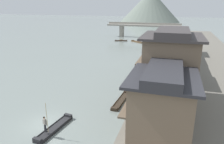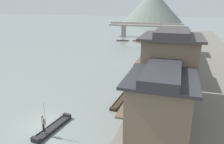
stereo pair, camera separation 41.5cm
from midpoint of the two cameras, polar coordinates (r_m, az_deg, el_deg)
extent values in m
plane|color=gray|center=(23.89, -17.22, -13.16)|extent=(400.00, 400.00, 0.00)
cube|color=#6B665B|center=(48.10, 22.51, 2.37)|extent=(18.00, 110.00, 0.59)
cube|color=#232326|center=(22.70, -15.04, -14.31)|extent=(1.53, 5.12, 0.27)
cube|color=#232326|center=(24.16, -11.51, -11.23)|extent=(0.90, 0.46, 0.24)
cube|color=#232326|center=(21.12, -19.28, -16.58)|extent=(0.90, 0.46, 0.24)
cube|color=#232326|center=(22.86, -15.96, -13.63)|extent=(0.59, 4.52, 0.08)
cube|color=#232326|center=(22.36, -14.16, -14.24)|extent=(0.59, 4.52, 0.08)
cube|color=black|center=(21.79, -17.28, -14.74)|extent=(0.18, 0.24, 0.05)
cylinder|color=#232328|center=(21.56, -17.48, -13.85)|extent=(0.11, 0.11, 0.78)
cube|color=black|center=(21.66, -17.02, -14.93)|extent=(0.18, 0.24, 0.05)
cylinder|color=#232328|center=(21.42, -17.21, -14.03)|extent=(0.11, 0.11, 0.78)
cube|color=gray|center=(21.17, -17.51, -12.44)|extent=(0.37, 0.31, 0.52)
cylinder|color=gray|center=(21.39, -17.66, -12.34)|extent=(0.08, 0.08, 0.56)
cylinder|color=gray|center=(21.07, -17.04, -12.76)|extent=(0.08, 0.08, 0.56)
sphere|color=tan|center=(20.97, -17.61, -11.49)|extent=(0.20, 0.20, 0.20)
sphere|color=black|center=(20.96, -17.64, -11.45)|extent=(0.18, 0.18, 0.18)
cylinder|color=tan|center=(20.76, -16.94, -11.58)|extent=(0.04, 0.04, 3.00)
cube|color=#33281E|center=(55.95, 10.78, 5.26)|extent=(1.42, 4.50, 0.25)
cube|color=#33281E|center=(57.86, 11.33, 5.88)|extent=(0.81, 0.46, 0.22)
cube|color=#33281E|center=(53.95, 10.23, 5.09)|extent=(0.81, 0.46, 0.22)
cube|color=#33281E|center=(56.01, 10.41, 5.47)|extent=(0.58, 3.90, 0.08)
cube|color=#33281E|center=(55.83, 11.18, 5.38)|extent=(0.58, 3.90, 0.08)
ellipsoid|color=brown|center=(55.88, 10.80, 5.60)|extent=(0.91, 1.17, 0.43)
cube|color=brown|center=(61.96, 11.17, 6.45)|extent=(1.96, 4.18, 0.28)
cube|color=brown|center=(63.64, 11.80, 6.95)|extent=(0.97, 0.57, 0.25)
cube|color=brown|center=(60.19, 10.54, 6.42)|extent=(0.97, 0.57, 0.25)
cube|color=brown|center=(62.09, 10.78, 6.67)|extent=(0.94, 3.47, 0.08)
cube|color=brown|center=(61.77, 11.59, 6.56)|extent=(0.94, 3.47, 0.08)
cube|color=#33281E|center=(27.51, 2.67, -7.75)|extent=(1.16, 5.57, 0.22)
cube|color=#33281E|center=(29.70, 4.27, -5.34)|extent=(0.80, 0.40, 0.20)
cube|color=#33281E|center=(25.21, 0.78, -9.72)|extent=(0.80, 0.40, 0.20)
cube|color=#33281E|center=(27.56, 1.89, -7.35)|extent=(0.35, 5.02, 0.08)
cube|color=#33281E|center=(27.34, 3.47, -7.59)|extent=(0.35, 5.02, 0.08)
cube|color=brown|center=(70.67, 7.40, 7.98)|extent=(4.77, 4.09, 0.20)
cube|color=brown|center=(72.47, 6.12, 8.42)|extent=(0.91, 1.01, 0.18)
cube|color=brown|center=(68.85, 8.75, 7.83)|extent=(0.91, 1.01, 0.18)
cube|color=brown|center=(70.31, 7.08, 8.06)|extent=(3.74, 2.97, 0.08)
cube|color=brown|center=(70.99, 7.72, 8.13)|extent=(3.74, 2.97, 0.08)
cube|color=#33281E|center=(42.44, 7.78, 1.40)|extent=(1.71, 5.06, 0.22)
cube|color=#33281E|center=(44.64, 7.81, 2.49)|extent=(0.81, 0.49, 0.20)
cube|color=#33281E|center=(40.13, 7.78, 0.75)|extent=(0.81, 0.49, 0.20)
cube|color=#33281E|center=(42.40, 7.28, 1.61)|extent=(0.87, 4.43, 0.08)
cube|color=#33281E|center=(42.40, 8.31, 1.57)|extent=(0.87, 4.43, 0.08)
cube|color=#423328|center=(72.62, 3.03, 8.37)|extent=(4.23, 1.76, 0.20)
cube|color=#423328|center=(72.58, 4.58, 8.48)|extent=(0.52, 0.79, 0.18)
cube|color=#423328|center=(72.65, 1.50, 8.54)|extent=(0.52, 0.79, 0.18)
cube|color=#423328|center=(72.96, 3.04, 8.52)|extent=(3.58, 0.94, 0.08)
cube|color=#423328|center=(72.24, 3.03, 8.43)|extent=(3.58, 0.94, 0.08)
ellipsoid|color=brown|center=(72.58, 3.04, 8.60)|extent=(1.15, 0.94, 0.40)
cube|color=#232326|center=(71.53, 12.29, 7.86)|extent=(1.13, 3.59, 0.25)
cube|color=#232326|center=(73.10, 12.42, 8.25)|extent=(0.97, 0.37, 0.23)
cube|color=#232326|center=(69.88, 12.18, 7.84)|extent=(0.97, 0.37, 0.23)
cube|color=#232326|center=(71.54, 11.90, 8.02)|extent=(0.13, 3.07, 0.08)
cube|color=#232326|center=(71.46, 12.70, 7.96)|extent=(0.13, 3.07, 0.08)
ellipsoid|color=#4C6B42|center=(71.46, 12.31, 8.17)|extent=(0.99, 1.37, 0.53)
cube|color=#33281E|center=(34.30, 6.93, -2.51)|extent=(1.64, 5.09, 0.28)
cube|color=#33281E|center=(36.32, 8.20, -0.95)|extent=(0.87, 0.48, 0.25)
cube|color=#33281E|center=(32.12, 5.54, -3.38)|extent=(0.87, 0.48, 0.25)
cube|color=#33281E|center=(34.36, 6.29, -2.13)|extent=(0.74, 4.48, 0.08)
cube|color=#33281E|center=(34.11, 7.61, -2.33)|extent=(0.74, 4.48, 0.08)
ellipsoid|color=olive|center=(34.17, 6.96, -1.94)|extent=(0.98, 1.26, 0.45)
cube|color=#75604C|center=(19.92, 13.24, -8.89)|extent=(5.13, 6.37, 5.20)
cube|color=brown|center=(20.27, 4.95, -7.95)|extent=(0.70, 6.37, 0.16)
cube|color=#2D2D33|center=(18.88, 13.82, -1.48)|extent=(6.03, 7.27, 0.24)
cube|color=#2D2D33|center=(18.73, 13.93, -0.12)|extent=(3.08, 7.27, 0.70)
cube|color=#75604C|center=(25.88, 15.52, 0.32)|extent=(5.77, 6.57, 7.80)
cube|color=brown|center=(26.56, 8.33, -1.71)|extent=(0.70, 6.57, 0.16)
cube|color=brown|center=(25.82, 8.59, 3.74)|extent=(0.70, 6.57, 0.16)
cube|color=#3D3838|center=(25.01, 16.28, 9.13)|extent=(6.67, 7.47, 0.24)
cube|color=#3D3838|center=(24.95, 16.38, 10.20)|extent=(3.46, 7.47, 0.70)
cube|color=brown|center=(33.66, 14.99, 2.05)|extent=(4.55, 5.90, 5.20)
cube|color=#4D4135|center=(33.86, 10.57, 2.46)|extent=(0.70, 5.90, 0.16)
cube|color=#3D3838|center=(33.06, 15.37, 6.59)|extent=(5.45, 6.80, 0.24)
cube|color=#3D3838|center=(32.97, 15.43, 7.39)|extent=(2.73, 6.80, 0.70)
cube|color=#7F705B|center=(40.07, 15.32, 4.50)|extent=(4.20, 5.62, 5.20)
cube|color=brown|center=(40.24, 11.83, 4.81)|extent=(0.70, 5.62, 0.16)
cube|color=#4C4238|center=(39.57, 15.64, 8.33)|extent=(5.10, 6.52, 0.24)
cube|color=#4C4238|center=(39.50, 15.70, 9.00)|extent=(2.52, 6.52, 0.70)
cube|color=#75604C|center=(46.80, 15.84, 6.31)|extent=(4.28, 7.19, 5.20)
cube|color=brown|center=(46.94, 12.79, 6.57)|extent=(0.70, 7.19, 0.16)
cube|color=#4C4238|center=(46.37, 16.12, 9.60)|extent=(5.18, 8.09, 0.24)
cube|color=#4C4238|center=(46.31, 16.17, 10.17)|extent=(2.57, 8.09, 0.70)
cube|color=#75604C|center=(53.65, 16.84, 7.62)|extent=(5.50, 5.51, 5.20)
cube|color=brown|center=(53.79, 13.52, 7.91)|extent=(0.70, 5.51, 0.16)
cube|color=#3D3838|center=(53.27, 17.11, 10.49)|extent=(6.40, 6.41, 0.24)
cube|color=#3D3838|center=(53.22, 17.15, 10.99)|extent=(3.30, 6.41, 0.70)
cube|color=gray|center=(80.53, 8.99, 12.19)|extent=(26.99, 2.40, 0.60)
cylinder|color=gray|center=(82.43, 3.25, 10.85)|extent=(1.80, 1.80, 4.09)
cylinder|color=gray|center=(79.93, 14.73, 10.09)|extent=(1.80, 1.80, 4.09)
cube|color=gray|center=(81.45, 9.13, 12.70)|extent=(26.99, 0.30, 0.70)
cone|color=slate|center=(156.01, 10.97, 16.97)|extent=(40.82, 40.82, 21.12)
camera|label=1|loc=(0.21, -89.63, 0.12)|focal=34.10mm
camera|label=2|loc=(0.21, 90.37, -0.12)|focal=34.10mm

